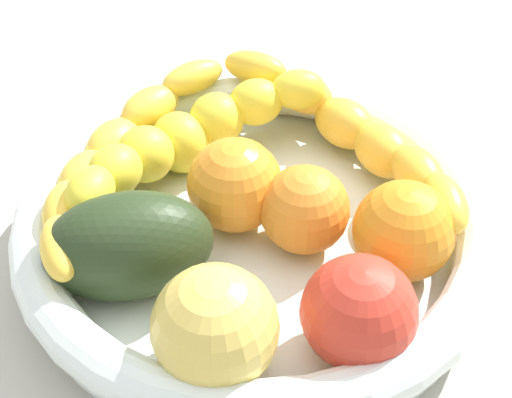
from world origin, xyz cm
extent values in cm
cube|color=#ABA696|center=(0.00, 0.00, 1.50)|extent=(120.00, 120.00, 3.00)
cylinder|color=white|center=(0.00, 0.00, 3.96)|extent=(28.10, 28.10, 1.93)
torus|color=white|center=(0.00, 0.00, 6.36)|extent=(30.10, 30.10, 2.86)
ellipsoid|color=yellow|center=(8.92, 6.80, 9.02)|extent=(5.25, 4.80, 2.35)
ellipsoid|color=yellow|center=(5.64, 8.81, 8.11)|extent=(5.57, 4.66, 2.86)
ellipsoid|color=yellow|center=(2.02, 10.10, 7.19)|extent=(5.47, 4.41, 3.37)
ellipsoid|color=yellow|center=(-1.78, 10.62, 7.19)|extent=(4.91, 3.51, 3.37)
ellipsoid|color=yellow|center=(-5.62, 10.33, 8.11)|extent=(5.24, 3.67, 2.86)
ellipsoid|color=yellow|center=(-9.30, 9.26, 9.02)|extent=(5.34, 3.99, 2.35)
ellipsoid|color=yellow|center=(-11.89, 5.43, 8.76)|extent=(3.09, 5.20, 2.26)
ellipsoid|color=yellow|center=(-12.10, 1.54, 7.92)|extent=(3.07, 5.05, 2.75)
ellipsoid|color=yellow|center=(-11.37, -2.28, 7.09)|extent=(4.58, 5.63, 3.24)
ellipsoid|color=yellow|center=(-9.73, -5.80, 7.09)|extent=(5.33, 5.85, 3.24)
ellipsoid|color=yellow|center=(-7.28, -8.83, 7.92)|extent=(5.42, 5.36, 2.75)
ellipsoid|color=yellow|center=(-4.17, -11.17, 8.76)|extent=(5.35, 4.39, 2.26)
ellipsoid|color=yellow|center=(-5.04, 9.22, 9.16)|extent=(4.62, 4.73, 2.78)
ellipsoid|color=yellow|center=(-6.74, 6.77, 8.47)|extent=(4.73, 4.95, 3.28)
ellipsoid|color=yellow|center=(-7.90, 4.02, 7.77)|extent=(4.73, 4.76, 3.78)
ellipsoid|color=yellow|center=(-8.45, 1.09, 7.07)|extent=(4.58, 4.17, 4.28)
ellipsoid|color=yellow|center=(-8.37, -1.89, 7.77)|extent=(4.25, 4.30, 3.78)
ellipsoid|color=yellow|center=(-7.68, -4.79, 8.47)|extent=(4.38, 4.72, 3.28)
ellipsoid|color=yellow|center=(-6.39, -7.48, 9.16)|extent=(4.38, 4.73, 2.78)
sphere|color=orange|center=(2.57, 1.61, 7.69)|extent=(5.51, 5.51, 5.51)
sphere|color=orange|center=(8.08, 4.11, 7.95)|extent=(6.04, 6.04, 6.04)
sphere|color=orange|center=(-1.86, 0.26, 7.94)|extent=(6.02, 6.02, 6.02)
ellipsoid|color=#26371B|center=(-2.30, -8.00, 7.95)|extent=(10.49, 11.53, 6.51)
sphere|color=#E4C557|center=(5.69, -8.64, 8.26)|extent=(6.66, 6.66, 6.66)
sphere|color=red|center=(10.14, -2.54, 8.04)|extent=(6.22, 6.22, 6.22)
camera|label=1|loc=(24.30, -24.32, 38.86)|focal=53.24mm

